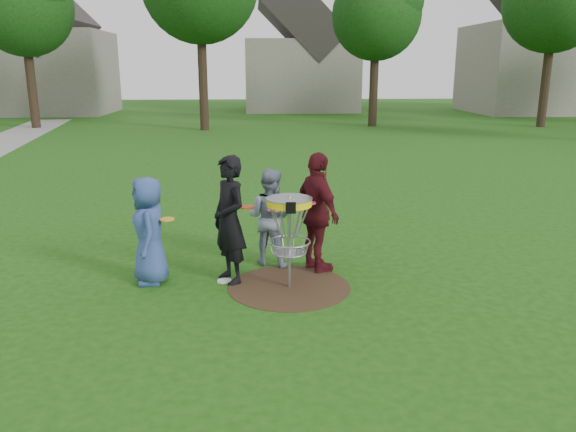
{
  "coord_description": "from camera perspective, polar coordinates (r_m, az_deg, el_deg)",
  "views": [
    {
      "loc": [
        -0.48,
        -7.68,
        3.13
      ],
      "look_at": [
        0.0,
        0.3,
        1.0
      ],
      "focal_mm": 35.0,
      "sensor_mm": 36.0,
      "label": 1
    }
  ],
  "objects": [
    {
      "name": "player_grey",
      "position": [
        9.03,
        -1.88,
        -0.09
      ],
      "size": [
        0.94,
        0.85,
        1.58
      ],
      "primitive_type": "imported",
      "rotation": [
        0.0,
        0.0,
        2.74
      ],
      "color": "gray",
      "rests_on": "ground"
    },
    {
      "name": "disc_on_grass",
      "position": [
        8.56,
        -6.49,
        -6.57
      ],
      "size": [
        0.22,
        0.22,
        0.02
      ],
      "primitive_type": "cylinder",
      "color": "white",
      "rests_on": "ground"
    },
    {
      "name": "ground",
      "position": [
        8.3,
        0.13,
        -7.22
      ],
      "size": [
        100.0,
        100.0,
        0.0
      ],
      "primitive_type": "plane",
      "color": "#19470F",
      "rests_on": "ground"
    },
    {
      "name": "player_maroon",
      "position": [
        8.7,
        3.01,
        0.34
      ],
      "size": [
        0.88,
        1.19,
        1.88
      ],
      "primitive_type": "imported",
      "rotation": [
        0.0,
        0.0,
        2.01
      ],
      "color": "#4E1219",
      "rests_on": "ground"
    },
    {
      "name": "held_discs",
      "position": [
        8.37,
        -3.87,
        0.63
      ],
      "size": [
        2.31,
        0.78,
        0.22
      ],
      "color": "#FAA71B",
      "rests_on": "ground"
    },
    {
      "name": "player_black",
      "position": [
        8.28,
        -5.97,
        -0.4
      ],
      "size": [
        0.75,
        0.83,
        1.91
      ],
      "primitive_type": "imported",
      "rotation": [
        0.0,
        0.0,
        -1.04
      ],
      "color": "black",
      "rests_on": "ground"
    },
    {
      "name": "disc_golf_basket",
      "position": [
        7.98,
        0.13,
        -0.42
      ],
      "size": [
        0.66,
        0.67,
        1.38
      ],
      "color": "#9EA0A5",
      "rests_on": "ground"
    },
    {
      "name": "tree_row",
      "position": [
        28.53,
        -1.69,
        21.09
      ],
      "size": [
        51.2,
        17.42,
        9.9
      ],
      "color": "#38281C",
      "rests_on": "ground"
    },
    {
      "name": "dirt_patch",
      "position": [
        8.3,
        0.13,
        -7.19
      ],
      "size": [
        1.8,
        1.8,
        0.01
      ],
      "primitive_type": "cylinder",
      "color": "#47331E",
      "rests_on": "ground"
    },
    {
      "name": "house_row",
      "position": [
        41.1,
        4.06,
        16.27
      ],
      "size": [
        44.5,
        10.65,
        11.62
      ],
      "color": "gray",
      "rests_on": "ground"
    },
    {
      "name": "player_blue",
      "position": [
        8.49,
        -13.94,
        -1.45
      ],
      "size": [
        0.65,
        0.87,
        1.6
      ],
      "primitive_type": "imported",
      "rotation": [
        0.0,
        0.0,
        -1.37
      ],
      "color": "#334B8C",
      "rests_on": "ground"
    }
  ]
}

